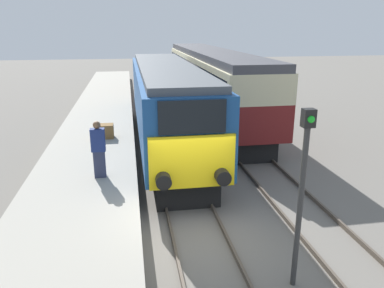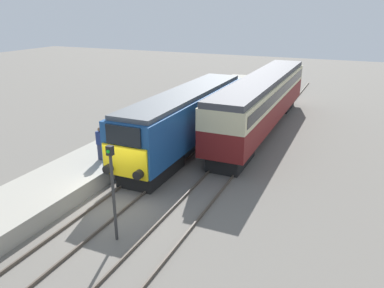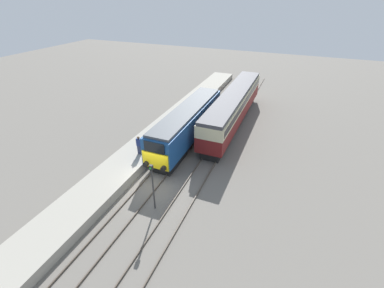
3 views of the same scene
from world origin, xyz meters
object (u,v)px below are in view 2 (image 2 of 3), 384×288
(locomotive, at_px, (187,117))
(person_on_platform, at_px, (101,143))
(signal_post, at_px, (113,186))
(luggage_crate, at_px, (143,131))
(passenger_carriage, at_px, (263,98))

(locomotive, bearing_deg, person_on_platform, -117.26)
(locomotive, relative_size, signal_post, 3.66)
(luggage_crate, bearing_deg, person_on_platform, -89.28)
(signal_post, height_order, luggage_crate, signal_post)
(luggage_crate, bearing_deg, locomotive, 15.28)
(passenger_carriage, relative_size, signal_post, 4.71)
(person_on_platform, xyz_separation_m, signal_post, (4.42, -5.08, 0.62))
(passenger_carriage, height_order, signal_post, passenger_carriage)
(signal_post, bearing_deg, locomotive, 99.33)
(passenger_carriage, bearing_deg, luggage_crate, -132.34)
(locomotive, relative_size, person_on_platform, 7.84)
(locomotive, bearing_deg, passenger_carriage, 60.53)
(person_on_platform, bearing_deg, passenger_carriage, 61.55)
(person_on_platform, height_order, signal_post, signal_post)
(passenger_carriage, distance_m, person_on_platform, 12.86)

